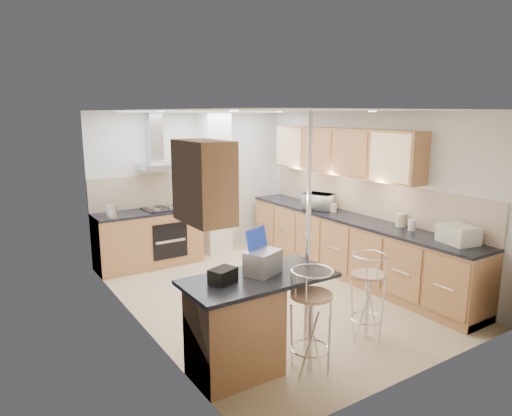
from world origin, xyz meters
TOP-DOWN VIEW (x-y plane):
  - ground at (0.00, 0.00)m, footprint 4.80×4.80m
  - room_shell at (0.32, 0.38)m, footprint 3.64×4.84m
  - right_counter at (1.50, 0.00)m, footprint 0.63×4.40m
  - back_counter at (-0.95, 2.10)m, footprint 1.70×0.63m
  - peninsula at (-1.12, -1.45)m, footprint 1.47×0.72m
  - microwave at (1.44, 0.67)m, footprint 0.48×0.56m
  - laptop at (-1.04, -1.40)m, footprint 0.40×0.36m
  - bag at (-1.48, -1.40)m, footprint 0.29×0.25m
  - bar_stool_near at (-0.75, -1.79)m, footprint 0.43×0.43m
  - bar_stool_end at (0.22, -1.59)m, footprint 0.50×0.50m
  - jar_a at (1.63, 0.58)m, footprint 0.13×0.13m
  - jar_b at (1.51, 0.41)m, footprint 0.12×0.12m
  - jar_c at (1.66, -0.81)m, footprint 0.17×0.17m
  - jar_d at (1.61, -1.04)m, footprint 0.13×0.13m
  - bread_bin at (1.57, -1.75)m, footprint 0.41×0.48m
  - kettle at (-1.57, 1.92)m, footprint 0.16×0.16m

SIDE VIEW (x-z plane):
  - ground at x=0.00m, z-range 0.00..0.00m
  - back_counter at x=-0.95m, z-range 0.00..0.92m
  - right_counter at x=1.50m, z-range 0.00..0.92m
  - peninsula at x=-1.12m, z-range 0.01..0.95m
  - bar_stool_end at x=0.22m, z-range 0.00..0.98m
  - bar_stool_near at x=-0.75m, z-range 0.00..1.05m
  - jar_b at x=1.51m, z-range 0.92..1.05m
  - jar_d at x=1.61m, z-range 0.92..1.07m
  - bag at x=-1.48m, z-range 0.94..1.07m
  - jar_a at x=1.63m, z-range 0.92..1.10m
  - jar_c at x=1.66m, z-range 0.92..1.10m
  - kettle at x=-1.57m, z-range 0.92..1.12m
  - bread_bin at x=1.57m, z-range 0.92..1.14m
  - microwave at x=1.44m, z-range 0.92..1.18m
  - laptop at x=-1.04m, z-range 0.94..1.17m
  - room_shell at x=0.32m, z-range 0.29..2.80m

